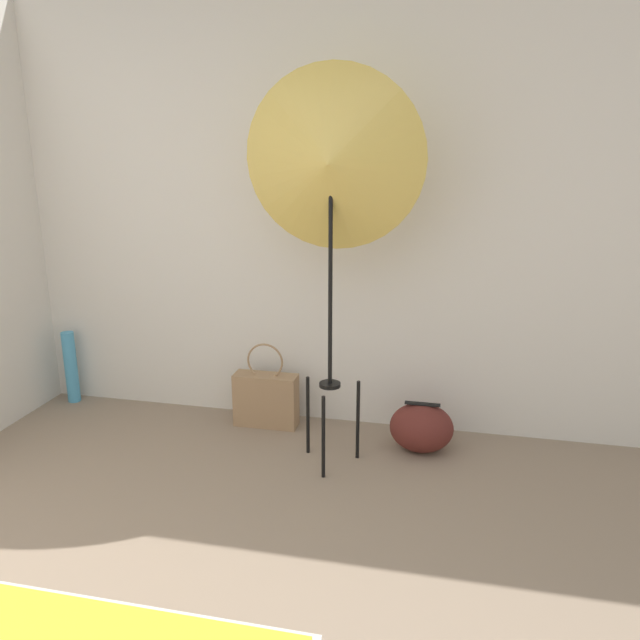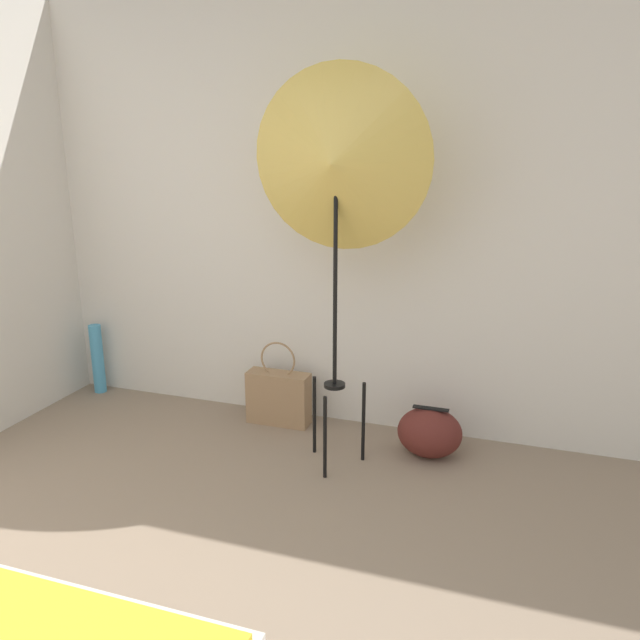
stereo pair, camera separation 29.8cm
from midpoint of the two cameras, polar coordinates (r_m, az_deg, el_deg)
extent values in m
cube|color=silver|center=(3.77, -4.59, 9.69)|extent=(8.00, 0.05, 2.60)
cylinder|color=black|center=(3.29, -2.32, -10.73)|extent=(0.02, 0.02, 0.46)
cylinder|color=black|center=(3.54, -3.55, -8.75)|extent=(0.02, 0.02, 0.46)
cylinder|color=black|center=(3.48, 1.01, -9.19)|extent=(0.02, 0.02, 0.46)
cylinder|color=black|center=(3.34, -1.65, -5.97)|extent=(0.11, 0.11, 0.02)
cylinder|color=black|center=(3.17, -1.73, 3.76)|extent=(0.02, 0.02, 1.16)
cone|color=#D1B251|center=(3.10, -1.82, 14.25)|extent=(0.92, 0.28, 0.93)
cube|color=#9E7A56|center=(3.92, -7.15, -7.32)|extent=(0.39, 0.14, 0.33)
torus|color=#9E7A56|center=(3.83, -7.28, -3.81)|extent=(0.23, 0.01, 0.23)
ellipsoid|color=#5B231E|center=(3.62, 6.92, -9.79)|extent=(0.36, 0.28, 0.28)
cube|color=black|center=(3.56, 7.00, -7.68)|extent=(0.20, 0.04, 0.01)
cylinder|color=#4CA3D1|center=(4.59, -23.58, -4.00)|extent=(0.08, 0.08, 0.49)
camera|label=1|loc=(0.15, -92.86, -0.82)|focal=35.00mm
camera|label=2|loc=(0.15, 87.14, 0.82)|focal=35.00mm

